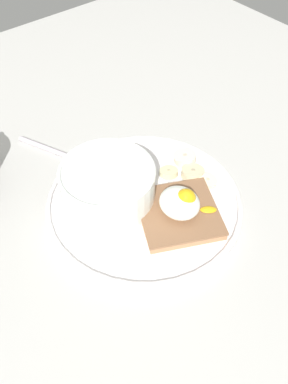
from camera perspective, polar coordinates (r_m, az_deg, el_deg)
The scene contains 10 objects.
ground_plane at distance 62.15cm, azimuth -0.00°, elevation -2.48°, with size 120.00×120.00×2.00cm, color beige.
plate at distance 60.78cm, azimuth -0.00°, elevation -1.40°, with size 27.74×27.74×1.60cm.
oatmeal_bowl at distance 58.73cm, azimuth -4.85°, elevation 0.94°, with size 13.22×13.22×6.07cm.
toast_slice at distance 58.44cm, azimuth 4.62°, elevation -2.86°, with size 14.10×14.10×1.33cm.
poached_egg at distance 56.69cm, azimuth 4.92°, elevation -1.37°, with size 6.53×6.97×3.86cm.
banana_slice_front at distance 63.88cm, azimuth 6.53°, elevation 2.55°, with size 4.93×4.93×1.78cm.
banana_slice_left at distance 63.97cm, azimuth 3.31°, elevation 2.64°, with size 3.93×3.90×1.31cm.
banana_slice_back at distance 66.15cm, azimuth 5.45°, elevation 4.57°, with size 4.94×4.91×1.74cm.
banana_slice_right at distance 63.17cm, azimuth 8.47°, elevation 1.42°, with size 3.99×3.96×1.40cm.
spoon at distance 69.91cm, azimuth -11.18°, elevation 5.11°, with size 12.19×6.44×0.80cm.
Camera 1 is at (30.85, -25.13, 48.75)cm, focal length 40.00 mm.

